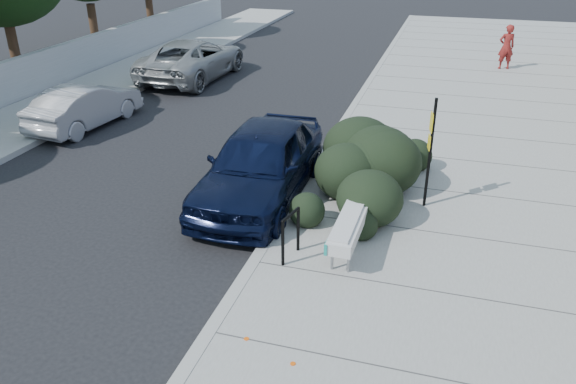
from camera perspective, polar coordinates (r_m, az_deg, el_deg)
name	(u,v)px	position (r m, az deg, el deg)	size (l,w,h in m)	color
ground	(254,268)	(10.32, -3.47, -7.73)	(120.00, 120.00, 0.00)	black
sidewalk_near	(553,189)	(14.44, 25.30, 0.32)	(11.20, 50.00, 0.15)	gray
sidewalk_far	(13,127)	(18.95, -26.14, 5.95)	(3.00, 50.00, 0.15)	gray
curb_near	(319,162)	(14.53, 3.18, 3.11)	(0.22, 50.00, 0.17)	#9E9E99
curb_far	(55,131)	(17.99, -22.56, 5.70)	(0.22, 50.00, 0.17)	#9E9E99
bench	(351,222)	(10.46, 6.42, -3.04)	(0.50, 2.23, 0.67)	gray
bike_rack	(291,231)	(10.05, 0.27, -3.99)	(0.18, 0.61, 0.91)	black
sign_post	(430,146)	(11.94, 14.24, 4.52)	(0.11, 0.27, 2.39)	black
hedge	(369,160)	(12.52, 8.25, 3.22)	(2.10, 4.19, 1.57)	black
sedan_navy	(261,163)	(12.45, -2.78, 2.91)	(2.01, 5.00, 1.70)	black
wagon_silver	(85,106)	(18.19, -19.91, 8.23)	(1.36, 3.91, 1.29)	#9C9CA0
suv_silver	(193,59)	(22.95, -9.64, 13.18)	(2.56, 5.55, 1.54)	gray
pedestrian	(506,47)	(25.19, 21.31, 13.58)	(0.65, 0.43, 1.78)	maroon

